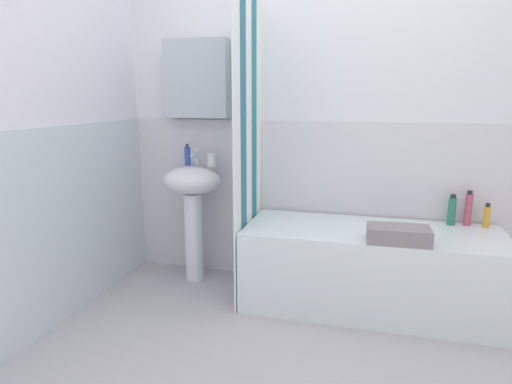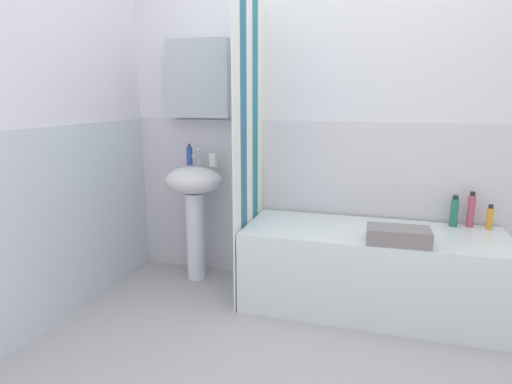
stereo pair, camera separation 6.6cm
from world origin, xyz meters
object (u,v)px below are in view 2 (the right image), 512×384
Objects in this scene: toothbrush_cup at (214,160)px; bathtub at (371,270)px; conditioner_bottle at (471,210)px; lotion_bottle at (454,212)px; body_wash_bottle at (490,218)px; sink at (194,198)px; soap_dispenser at (189,155)px; towel_folded at (398,236)px.

toothbrush_cup is 1.35m from bathtub.
conditioner_bottle reaches higher than lotion_bottle.
conditioner_bottle is at bearing 167.38° from body_wash_bottle.
toothbrush_cup reaches higher than sink.
body_wash_bottle is 0.21m from lotion_bottle.
soap_dispenser reaches higher than bathtub.
bathtub is 0.83m from body_wash_bottle.
toothbrush_cup is 0.45× the size of lotion_bottle.
bathtub is 9.96× the size of body_wash_bottle.
toothbrush_cup is at bearing 169.81° from bathtub.
lotion_bottle is at bearing 1.27° from toothbrush_cup.
toothbrush_cup reaches higher than lotion_bottle.
toothbrush_cup is 0.26× the size of towel_folded.
sink is 1.36m from bathtub.
bathtub is at bearing -5.80° from sink.
towel_folded is (0.15, -0.22, 0.31)m from bathtub.
sink is 2.01m from body_wash_bottle.
conditioner_bottle reaches higher than towel_folded.
conditioner_bottle is at bearing 1.78° from soap_dispenser.
conditioner_bottle is 0.67m from towel_folded.
toothbrush_cup is at bearing 30.62° from sink.
sink is 5.31× the size of body_wash_bottle.
lotion_bottle is 0.59m from towel_folded.
toothbrush_cup reaches higher than towel_folded.
body_wash_bottle is at bearing 3.08° from sink.
towel_folded is at bearing -141.00° from body_wash_bottle.
body_wash_bottle is at bearing 39.00° from towel_folded.
soap_dispenser is 0.19m from toothbrush_cup.
towel_folded reaches higher than bathtub.
conditioner_bottle is at bearing 3.99° from sink.
toothbrush_cup is at bearing 1.81° from soap_dispenser.
toothbrush_cup reaches higher than conditioner_bottle.
bathtub is at bearing -156.38° from conditioner_bottle.
towel_folded is (-0.46, -0.48, -0.06)m from conditioner_bottle.
lotion_bottle is at bearing 52.58° from towel_folded.
sink reaches higher than body_wash_bottle.
lotion_bottle is (1.67, 0.04, -0.28)m from toothbrush_cup.
lotion_bottle is (0.50, 0.25, 0.37)m from bathtub.
bathtub is (1.30, -0.13, -0.37)m from sink.
towel_folded is (-0.36, -0.47, -0.05)m from lotion_bottle.
bathtub is at bearing -153.87° from lotion_bottle.
lotion_bottle is at bearing 3.64° from sink.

